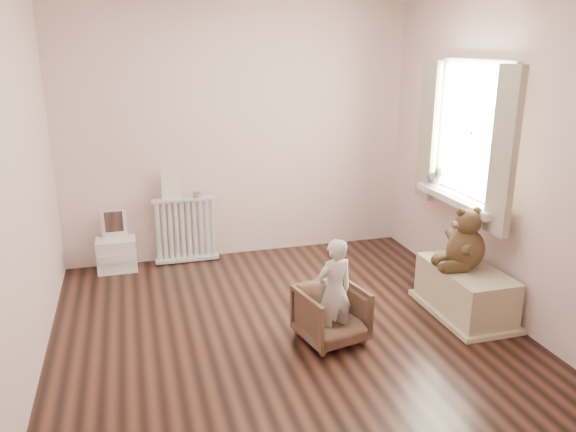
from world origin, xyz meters
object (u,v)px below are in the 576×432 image
object	(u,v)px
plush_cat	(435,175)
radiator	(185,226)
child	(334,291)
teddy_bear	(467,238)
toy_bench	(465,291)
toy_vanity	(116,244)
armchair	(331,314)

from	to	relation	value
plush_cat	radiator	bearing A→B (deg)	144.07
child	teddy_bear	bearing A→B (deg)	176.11
radiator	toy_bench	world-z (taller)	radiator
toy_vanity	toy_bench	size ratio (longest dim) A/B	0.69
toy_vanity	child	size ratio (longest dim) A/B	0.73
toy_bench	teddy_bear	xyz separation A→B (m)	(-0.03, 0.01, 0.47)
radiator	toy_bench	size ratio (longest dim) A/B	0.79
toy_bench	plush_cat	size ratio (longest dim) A/B	3.81
toy_vanity	toy_bench	xyz separation A→B (m)	(2.81, -1.79, -0.08)
child	toy_bench	xyz separation A→B (m)	(1.23, 0.17, -0.23)
child	plush_cat	distance (m)	1.79
armchair	teddy_bear	xyz separation A→B (m)	(1.20, 0.13, 0.45)
toy_vanity	plush_cat	xyz separation A→B (m)	(2.95, -0.95, 0.72)
armchair	teddy_bear	bearing A→B (deg)	-6.23
armchair	child	xyz separation A→B (m)	(0.00, -0.05, 0.21)
toy_vanity	toy_bench	distance (m)	3.33
radiator	teddy_bear	xyz separation A→B (m)	(2.09, -1.81, 0.28)
radiator	toy_vanity	size ratio (longest dim) A/B	1.14
toy_bench	plush_cat	distance (m)	1.17
teddy_bear	plush_cat	xyz separation A→B (m)	(0.17, 0.83, 0.33)
child	plush_cat	bearing A→B (deg)	-155.90
radiator	armchair	world-z (taller)	radiator
toy_vanity	teddy_bear	xyz separation A→B (m)	(2.78, -1.78, 0.40)
toy_bench	plush_cat	bearing A→B (deg)	80.56
toy_bench	child	bearing A→B (deg)	-172.31
radiator	teddy_bear	distance (m)	2.78
toy_vanity	teddy_bear	size ratio (longest dim) A/B	1.17
child	toy_bench	bearing A→B (deg)	175.45
radiator	plush_cat	bearing A→B (deg)	-23.50
plush_cat	child	bearing A→B (deg)	-156.09
teddy_bear	plush_cat	world-z (taller)	plush_cat
toy_vanity	teddy_bear	distance (m)	3.33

